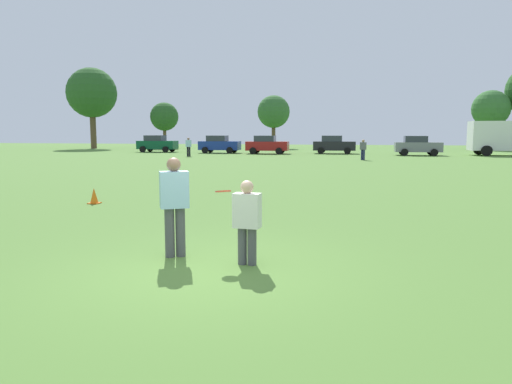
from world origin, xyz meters
TOP-DOWN VIEW (x-y plane):
  - ground_plane at (0.00, 0.00)m, footprint 156.29×156.29m
  - player_thrower at (-0.73, 0.77)m, footprint 0.56×0.47m
  - player_defender at (0.61, 0.52)m, footprint 0.45×0.29m
  - frisbee at (0.13, 0.81)m, footprint 0.27×0.27m
  - traffic_cone at (-5.43, 6.19)m, footprint 0.32×0.32m
  - parked_car_near_left at (-18.99, 42.61)m, footprint 4.22×2.26m
  - parked_car_mid_left at (-11.62, 41.55)m, footprint 4.22×2.26m
  - parked_car_center at (-6.43, 40.81)m, footprint 4.22×2.26m
  - parked_car_mid_right at (0.16, 42.54)m, footprint 4.22×2.26m
  - parked_car_near_right at (7.98, 40.24)m, footprint 4.22×2.26m
  - bystander_sideline_watcher at (2.89, 31.43)m, footprint 0.50×0.41m
  - bystander_field_marshal at (-12.38, 34.23)m, footprint 0.48×0.29m
  - tree_west_oak at (-31.97, 51.86)m, footprint 6.52×6.52m
  - tree_west_maple at (-22.72, 53.94)m, footprint 3.75×3.75m
  - tree_center_elm at (-8.60, 57.67)m, footprint 4.36×4.36m
  - tree_east_birch at (18.21, 56.35)m, footprint 4.43×4.43m

SIDE VIEW (x-z plane):
  - ground_plane at x=0.00m, z-range 0.00..0.00m
  - traffic_cone at x=-5.43m, z-range -0.01..0.47m
  - player_defender at x=0.61m, z-range 0.08..1.46m
  - bystander_sideline_watcher at x=2.89m, z-range 0.10..1.70m
  - parked_car_near_left at x=-18.99m, z-range 0.01..1.83m
  - parked_car_mid_left at x=-11.62m, z-range 0.01..1.83m
  - parked_car_center at x=-6.43m, z-range 0.01..1.83m
  - parked_car_mid_right at x=0.16m, z-range 0.01..1.83m
  - parked_car_near_right at x=7.98m, z-range 0.01..1.83m
  - bystander_field_marshal at x=-12.38m, z-range 0.11..1.79m
  - player_thrower at x=-0.73m, z-range 0.11..1.84m
  - frisbee at x=0.13m, z-range 1.12..1.20m
  - tree_west_maple at x=-22.72m, z-range 1.14..7.23m
  - tree_center_elm at x=-8.60m, z-range 1.33..8.42m
  - tree_east_birch at x=18.21m, z-range 1.35..8.54m
  - tree_west_oak at x=-31.97m, z-range 1.99..12.58m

